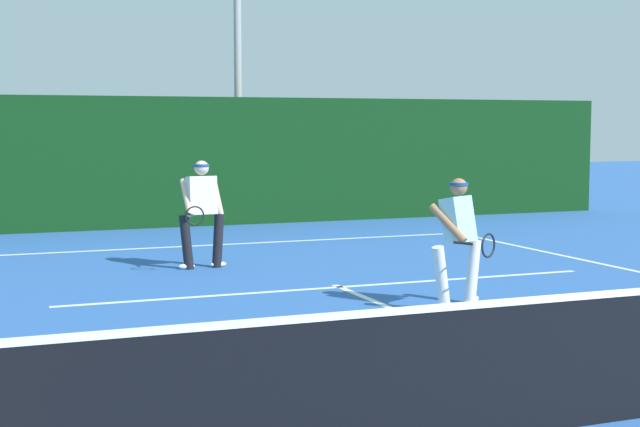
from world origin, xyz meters
TOP-DOWN VIEW (x-y plane):
  - court_line_baseline_far at (0.00, 11.26)m, footprint 9.48×0.10m
  - court_line_service at (0.00, 6.21)m, footprint 7.73×0.10m
  - court_line_centre at (0.00, 3.20)m, footprint 0.10×6.40m
  - player_near at (0.79, 4.37)m, footprint 0.94×1.02m
  - player_far at (-1.32, 8.58)m, footprint 0.80×0.84m
  - tennis_ball at (3.03, 7.68)m, footprint 0.07×0.07m
  - back_fence_windscreen at (0.00, 14.53)m, footprint 20.94×0.12m
  - light_pole at (1.58, 16.20)m, footprint 0.55×0.44m

SIDE VIEW (x-z plane):
  - court_line_baseline_far at x=0.00m, z-range 0.00..0.01m
  - court_line_service at x=0.00m, z-range 0.00..0.01m
  - court_line_centre at x=0.00m, z-range 0.00..0.01m
  - tennis_ball at x=3.03m, z-range 0.00..0.07m
  - player_near at x=0.79m, z-range 0.07..1.66m
  - player_far at x=-1.32m, z-range 0.09..1.76m
  - back_fence_windscreen at x=0.00m, z-range 0.00..2.82m
  - light_pole at x=1.58m, z-range 0.85..8.52m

